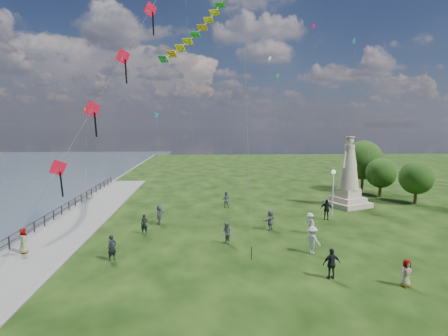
{
  "coord_description": "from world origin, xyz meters",
  "views": [
    {
      "loc": [
        -2.72,
        -20.42,
        8.79
      ],
      "look_at": [
        -1.0,
        8.0,
        5.5
      ],
      "focal_mm": 30.0,
      "sensor_mm": 36.0,
      "label": 1
    }
  ],
  "objects": [
    {
      "name": "small_kites",
      "position": [
        2.22,
        23.22,
        14.63
      ],
      "size": [
        29.59,
        17.1,
        28.51
      ],
      "color": "#167B88",
      "rests_on": "ground"
    },
    {
      "name": "person_8",
      "position": [
        6.03,
        8.72,
        0.86
      ],
      "size": [
        0.93,
        1.24,
        1.71
      ],
      "primitive_type": "imported",
      "rotation": [
        0.0,
        0.0,
        -1.2
      ],
      "color": "silver",
      "rests_on": "ground"
    },
    {
      "name": "person_11",
      "position": [
        2.99,
        9.89,
        0.86
      ],
      "size": [
        1.58,
        1.64,
        1.71
      ],
      "primitive_type": "imported",
      "rotation": [
        0.0,
        0.0,
        3.98
      ],
      "color": "#595960",
      "rests_on": "ground"
    },
    {
      "name": "person_9",
      "position": [
        8.87,
        13.09,
        0.96
      ],
      "size": [
        1.26,
        0.97,
        1.93
      ],
      "primitive_type": "imported",
      "rotation": [
        0.0,
        0.0,
        -0.4
      ],
      "color": "black",
      "rests_on": "ground"
    },
    {
      "name": "person_2",
      "position": [
        4.85,
        4.07,
        0.95
      ],
      "size": [
        1.28,
        1.34,
        1.9
      ],
      "primitive_type": "imported",
      "rotation": [
        0.0,
        0.0,
        2.27
      ],
      "color": "silver",
      "rests_on": "ground"
    },
    {
      "name": "person_10",
      "position": [
        -14.82,
        5.01,
        0.87
      ],
      "size": [
        0.74,
        0.96,
        1.73
      ],
      "primitive_type": "imported",
      "rotation": [
        0.0,
        0.0,
        1.86
      ],
      "color": "#595960",
      "rests_on": "ground"
    },
    {
      "name": "tree_row",
      "position": [
        19.24,
        24.93,
        3.66
      ],
      "size": [
        6.8,
        12.8,
        6.73
      ],
      "color": "#382314",
      "rests_on": "ground"
    },
    {
      "name": "person_5",
      "position": [
        -6.49,
        12.44,
        0.88
      ],
      "size": [
        0.95,
        1.71,
        1.75
      ],
      "primitive_type": "imported",
      "rotation": [
        0.0,
        0.0,
        1.41
      ],
      "color": "#595960",
      "rests_on": "ground"
    },
    {
      "name": "person_0",
      "position": [
        -8.56,
        3.5,
        0.85
      ],
      "size": [
        0.73,
        0.72,
        1.7
      ],
      "primitive_type": "imported",
      "rotation": [
        0.0,
        0.0,
        0.75
      ],
      "color": "black",
      "rests_on": "ground"
    },
    {
      "name": "person_6",
      "position": [
        -7.37,
        9.41,
        0.81
      ],
      "size": [
        0.62,
        0.44,
        1.62
      ],
      "primitive_type": "imported",
      "rotation": [
        0.0,
        0.0,
        -0.09
      ],
      "color": "black",
      "rests_on": "ground"
    },
    {
      "name": "statue",
      "position": [
        13.06,
        18.47,
        2.85
      ],
      "size": [
        4.88,
        4.88,
        7.55
      ],
      "rotation": [
        0.0,
        0.0,
        0.41
      ],
      "color": "tan",
      "rests_on": "ground"
    },
    {
      "name": "waterfront",
      "position": [
        -15.24,
        8.99,
        -0.06
      ],
      "size": [
        200.0,
        200.0,
        1.51
      ],
      "color": "#354850",
      "rests_on": "ground"
    },
    {
      "name": "person_4",
      "position": [
        8.37,
        -1.51,
        0.76
      ],
      "size": [
        0.84,
        0.65,
        1.52
      ],
      "primitive_type": "imported",
      "rotation": [
        0.0,
        0.0,
        0.28
      ],
      "color": "#595960",
      "rests_on": "ground"
    },
    {
      "name": "person_7",
      "position": [
        -0.16,
        18.78,
        0.85
      ],
      "size": [
        0.9,
        0.64,
        1.71
      ],
      "primitive_type": "imported",
      "rotation": [
        0.0,
        0.0,
        2.98
      ],
      "color": "#595960",
      "rests_on": "ground"
    },
    {
      "name": "lamppost",
      "position": [
        9.92,
        14.45,
        3.26
      ],
      "size": [
        0.42,
        0.42,
        4.51
      ],
      "color": "silver",
      "rests_on": "ground"
    },
    {
      "name": "red_kite_train",
      "position": [
        -7.89,
        4.58,
        12.68
      ],
      "size": [
        9.45,
        9.35,
        20.53
      ],
      "color": "black",
      "rests_on": "ground"
    },
    {
      "name": "person_1",
      "position": [
        -0.9,
        6.36,
        0.81
      ],
      "size": [
        0.85,
        0.93,
        1.63
      ],
      "primitive_type": "imported",
      "rotation": [
        0.0,
        0.0,
        -0.97
      ],
      "color": "#595960",
      "rests_on": "ground"
    },
    {
      "name": "person_3",
      "position": [
        4.67,
        -0.23,
        0.9
      ],
      "size": [
        1.11,
        0.67,
        1.8
      ],
      "primitive_type": "imported",
      "rotation": [
        0.0,
        0.0,
        3.27
      ],
      "color": "black",
      "rests_on": "ground"
    }
  ]
}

